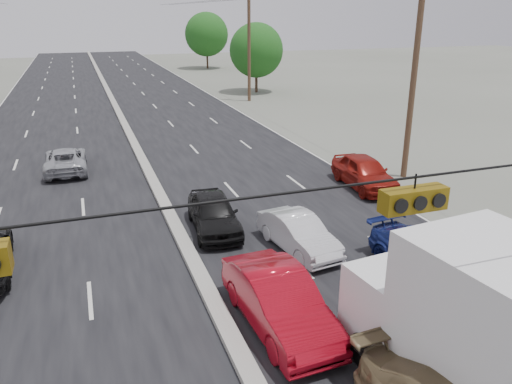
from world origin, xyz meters
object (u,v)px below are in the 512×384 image
utility_pole_right_b (414,77)px  queue_car_b (298,234)px  queue_car_a (214,213)px  red_sedan (279,301)px  queue_car_d (427,257)px  tree_right_far (207,34)px  queue_car_e (364,172)px  tree_right_mid (256,50)px  oncoming_far (66,160)px  box_truck (512,351)px  utility_pole_right_c (249,46)px

utility_pole_right_b → queue_car_b: size_ratio=2.55×
utility_pole_right_b → queue_car_a: bearing=-163.3°
red_sedan → queue_car_d: bearing=7.6°
tree_right_far → queue_car_b: size_ratio=2.08×
utility_pole_right_b → tree_right_far: size_ratio=1.23×
queue_car_a → queue_car_e: 8.57m
utility_pole_right_b → queue_car_b: (-8.70, -6.02, -4.46)m
tree_right_mid → oncoming_far: tree_right_mid is taller
queue_car_d → red_sedan: bearing=-175.8°
queue_car_b → oncoming_far: 15.01m
tree_right_mid → queue_car_d: (-8.00, -39.02, -3.69)m
queue_car_b → queue_car_d: bearing=-51.1°
queue_car_a → queue_car_e: bearing=21.6°
red_sedan → queue_car_a: size_ratio=1.12×
oncoming_far → tree_right_far: bearing=-112.0°
tree_right_far → red_sedan: tree_right_far is taller
utility_pole_right_b → box_truck: 17.38m
tree_right_mid → queue_car_a: tree_right_mid is taller
utility_pole_right_b → queue_car_e: 5.28m
box_truck → utility_pole_right_c: bearing=72.2°
utility_pole_right_c → tree_right_mid: (2.50, 5.00, -0.77)m
queue_car_d → utility_pole_right_c: bearing=74.4°
tree_right_far → queue_car_a: tree_right_far is taller
tree_right_mid → queue_car_a: size_ratio=1.69×
utility_pole_right_c → red_sedan: bearing=-107.6°
queue_car_b → queue_car_d: queue_car_d is taller
tree_right_mid → tree_right_far: bearing=87.7°
tree_right_mid → queue_car_b: tree_right_mid is taller
red_sedan → utility_pole_right_b: bearing=39.1°
utility_pole_right_c → queue_car_d: size_ratio=2.24×
queue_car_b → tree_right_mid: bearing=64.8°
tree_right_far → red_sedan: bearing=-102.6°
box_truck → queue_car_e: (5.40, 14.11, -1.23)m
queue_car_b → utility_pole_right_b: bearing=26.8°
tree_right_mid → utility_pole_right_c: bearing=-116.6°
tree_right_far → queue_car_b: 62.38m
tree_right_far → queue_car_d: 64.80m
utility_pole_right_c → tree_right_mid: size_ratio=1.40×
box_truck → oncoming_far: box_truck is taller
box_truck → queue_car_e: bearing=63.0°
utility_pole_right_c → tree_right_mid: 5.64m
box_truck → oncoming_far: size_ratio=1.73×
tree_right_mid → box_truck: (-10.80, -44.95, -2.33)m
utility_pole_right_c → queue_car_b: 32.52m
queue_car_e → red_sedan: bearing=-128.0°
queue_car_d → tree_right_far: bearing=75.5°
queue_car_d → queue_car_e: queue_car_e is taller
tree_right_mid → red_sedan: bearing=-108.7°
tree_right_far → queue_car_b: tree_right_far is taller
red_sedan → queue_car_b: size_ratio=1.21×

